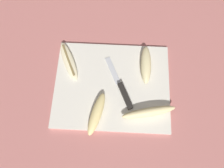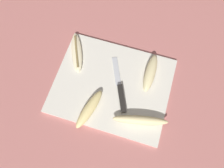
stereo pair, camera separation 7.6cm
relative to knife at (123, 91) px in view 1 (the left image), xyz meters
name	(u,v)px [view 1 (the left image)]	position (x,y,z in m)	size (l,w,h in m)	color
ground_plane	(112,86)	(-0.05, 0.03, -0.02)	(4.00, 4.00, 0.00)	#B76B66
cutting_board	(112,85)	(-0.05, 0.03, -0.01)	(0.47, 0.37, 0.01)	silver
knife	(123,91)	(0.00, 0.00, 0.00)	(0.12, 0.23, 0.02)	black
banana_soft_right	(146,64)	(0.09, 0.12, 0.01)	(0.04, 0.17, 0.04)	beige
banana_golden_short	(96,114)	(-0.10, -0.10, 0.01)	(0.08, 0.18, 0.03)	#EDD689
banana_bright_far	(69,61)	(-0.23, 0.12, 0.00)	(0.12, 0.19, 0.02)	beige
banana_ripe_center	(149,112)	(0.10, -0.08, 0.01)	(0.21, 0.08, 0.04)	beige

